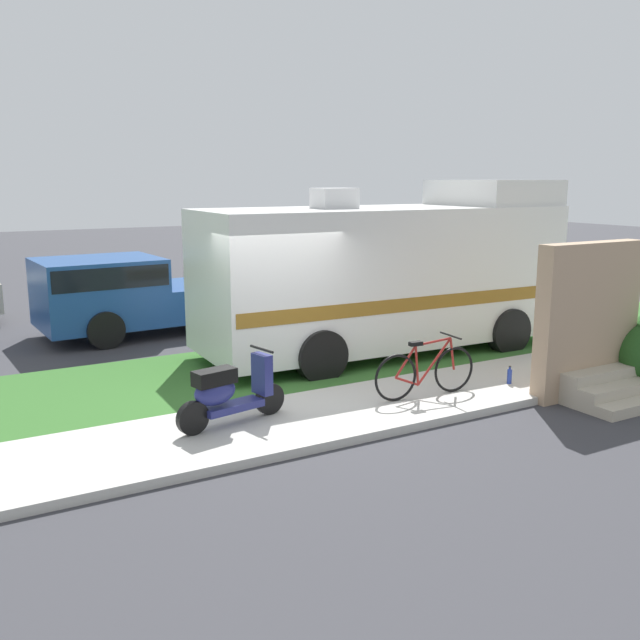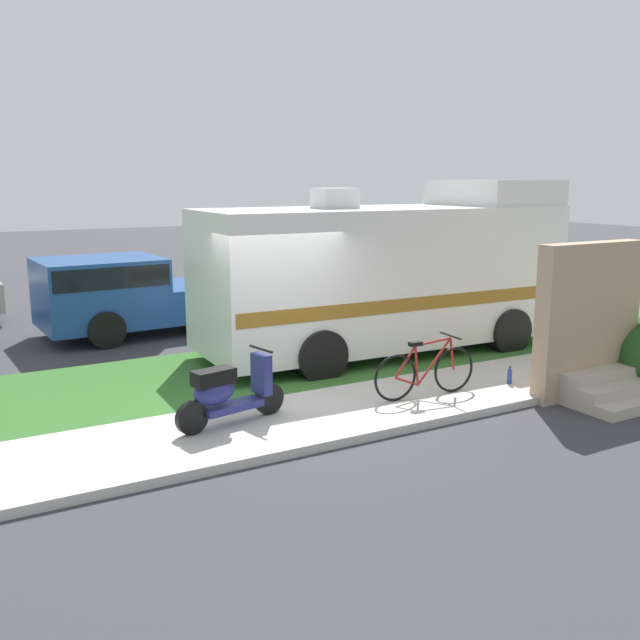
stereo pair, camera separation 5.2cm
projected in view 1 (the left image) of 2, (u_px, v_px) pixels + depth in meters
The scene contains 10 objects.
ground_plane at pixel (287, 397), 10.83m from camera, with size 80.00×80.00×0.00m, color #38383D.
sidewalk at pixel (325, 416), 9.79m from camera, with size 24.00×2.00×0.12m.
grass_strip at pixel (248, 372), 12.09m from camera, with size 24.00×3.40×0.08m.
motorhome_rv at pixel (388, 273), 13.27m from camera, with size 7.11×2.73×3.32m.
scooter at pixel (228, 392), 9.18m from camera, with size 1.65×0.60×0.97m.
bicycle at pixel (425, 371), 10.41m from camera, with size 1.75×0.52×0.91m.
pickup_truck_near at pixel (142, 292), 15.18m from camera, with size 5.56×2.43×1.70m.
porch_steps at pixel (593, 336), 10.68m from camera, with size 2.00×1.26×2.40m.
bottle_green at pixel (581, 370), 11.56m from camera, with size 0.07×0.07×0.22m.
bottle_spare at pixel (509, 376), 11.12m from camera, with size 0.08×0.08×0.29m.
Camera 1 is at (-4.68, -9.27, 3.33)m, focal length 39.07 mm.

